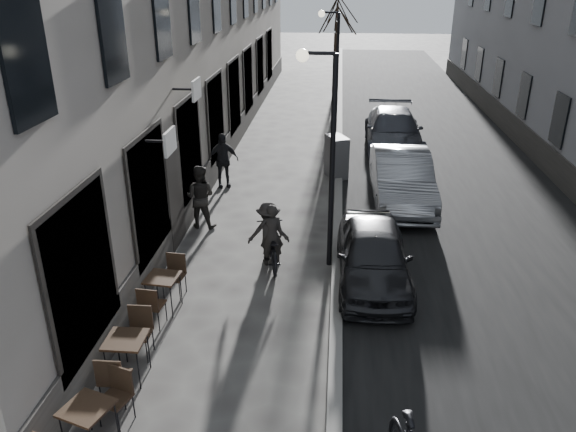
# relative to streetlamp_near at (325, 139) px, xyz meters

# --- Properties ---
(road) EXTENTS (7.30, 60.00, 0.00)m
(road) POSITION_rel_streetlamp_near_xyz_m (4.02, 10.00, -3.16)
(road) COLOR black
(road) RESTS_ON ground
(kerb) EXTENTS (0.25, 60.00, 0.12)m
(kerb) POSITION_rel_streetlamp_near_xyz_m (0.37, 10.00, -3.10)
(kerb) COLOR slate
(kerb) RESTS_ON ground
(streetlamp_near) EXTENTS (0.90, 0.28, 5.09)m
(streetlamp_near) POSITION_rel_streetlamp_near_xyz_m (0.00, 0.00, 0.00)
(streetlamp_near) COLOR black
(streetlamp_near) RESTS_ON ground
(streetlamp_far) EXTENTS (0.90, 0.28, 5.09)m
(streetlamp_far) POSITION_rel_streetlamp_near_xyz_m (0.00, 12.00, 0.00)
(streetlamp_far) COLOR black
(streetlamp_far) RESTS_ON ground
(tree_near) EXTENTS (2.40, 2.40, 5.70)m
(tree_near) POSITION_rel_streetlamp_near_xyz_m (0.07, 15.00, 1.50)
(tree_near) COLOR black
(tree_near) RESTS_ON ground
(tree_far) EXTENTS (2.40, 2.40, 5.70)m
(tree_far) POSITION_rel_streetlamp_near_xyz_m (0.07, 21.00, 1.50)
(tree_far) COLOR black
(tree_far) RESTS_ON ground
(bistro_set_a) EXTENTS (0.91, 1.63, 0.93)m
(bistro_set_a) POSITION_rel_streetlamp_near_xyz_m (-3.24, -6.06, -2.68)
(bistro_set_a) COLOR black
(bistro_set_a) RESTS_ON ground
(bistro_set_b) EXTENTS (0.67, 1.64, 0.97)m
(bistro_set_b) POSITION_rel_streetlamp_near_xyz_m (-3.24, -4.45, -2.66)
(bistro_set_b) COLOR black
(bistro_set_b) RESTS_ON ground
(bistro_set_c) EXTENTS (0.71, 1.62, 0.94)m
(bistro_set_c) POSITION_rel_streetlamp_near_xyz_m (-3.24, -2.29, -2.68)
(bistro_set_c) COLOR black
(bistro_set_c) RESTS_ON ground
(utility_cabinet) EXTENTS (0.87, 1.09, 1.43)m
(utility_cabinet) POSITION_rel_streetlamp_near_xyz_m (0.27, 6.36, -2.44)
(utility_cabinet) COLOR #5A5A5D
(utility_cabinet) RESTS_ON ground
(bicycle) EXTENTS (1.00, 1.92, 0.96)m
(bicycle) POSITION_rel_streetlamp_near_xyz_m (-1.22, -0.11, -2.68)
(bicycle) COLOR black
(bicycle) RESTS_ON ground
(cyclist_rider) EXTENTS (0.64, 0.49, 1.58)m
(cyclist_rider) POSITION_rel_streetlamp_near_xyz_m (-1.22, -0.11, -2.37)
(cyclist_rider) COLOR black
(cyclist_rider) RESTS_ON ground
(pedestrian_near) EXTENTS (0.92, 0.75, 1.78)m
(pedestrian_near) POSITION_rel_streetlamp_near_xyz_m (-3.43, 1.90, -2.27)
(pedestrian_near) COLOR #272522
(pedestrian_near) RESTS_ON ground
(pedestrian_mid) EXTENTS (1.10, 0.74, 1.57)m
(pedestrian_mid) POSITION_rel_streetlamp_near_xyz_m (-1.30, 0.01, -2.38)
(pedestrian_mid) COLOR #272422
(pedestrian_mid) RESTS_ON ground
(pedestrian_far) EXTENTS (1.14, 0.78, 1.80)m
(pedestrian_far) POSITION_rel_streetlamp_near_xyz_m (-3.43, 5.08, -2.26)
(pedestrian_far) COLOR black
(pedestrian_far) RESTS_ON ground
(car_near) EXTENTS (1.70, 4.05, 1.37)m
(car_near) POSITION_rel_streetlamp_near_xyz_m (1.17, -0.73, -2.48)
(car_near) COLOR black
(car_near) RESTS_ON ground
(car_mid) EXTENTS (1.73, 4.81, 1.58)m
(car_mid) POSITION_rel_streetlamp_near_xyz_m (2.26, 4.17, -2.37)
(car_mid) COLOR gray
(car_mid) RESTS_ON ground
(car_far) EXTENTS (2.20, 5.31, 1.53)m
(car_far) POSITION_rel_streetlamp_near_xyz_m (2.47, 9.71, -2.39)
(car_far) COLOR #32343B
(car_far) RESTS_ON ground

